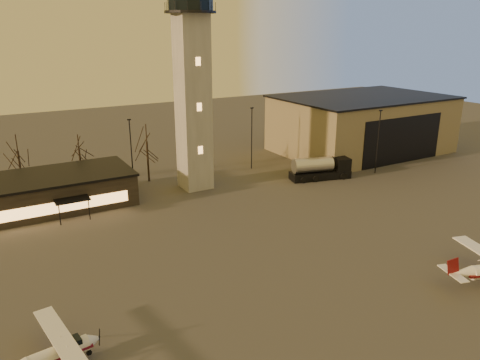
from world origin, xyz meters
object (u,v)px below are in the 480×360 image
object	(u,v)px
terminal	(30,194)
fuel_truck	(320,170)
cessna_rear	(60,355)
hangar	(361,124)
control_tower	(192,73)

from	to	relation	value
terminal	fuel_truck	size ratio (longest dim) A/B	2.61
terminal	fuel_truck	xyz separation A→B (m)	(40.26, -7.97, -0.79)
cessna_rear	terminal	bearing A→B (deg)	78.52
cessna_rear	fuel_truck	distance (m)	48.84
fuel_truck	cessna_rear	bearing A→B (deg)	-135.95
terminal	cessna_rear	size ratio (longest dim) A/B	2.57
hangar	terminal	distance (m)	58.11
hangar	fuel_truck	world-z (taller)	hangar
control_tower	terminal	size ratio (longest dim) A/B	1.28
control_tower	hangar	bearing A→B (deg)	6.31
control_tower	hangar	xyz separation A→B (m)	(36.00, 3.98, -11.17)
hangar	terminal	size ratio (longest dim) A/B	1.20
hangar	cessna_rear	xyz separation A→B (m)	(-60.09, -34.27, -4.23)
control_tower	cessna_rear	distance (m)	41.66
hangar	cessna_rear	bearing A→B (deg)	-150.30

